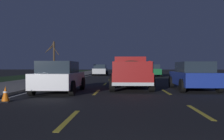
% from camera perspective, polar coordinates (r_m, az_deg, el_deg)
% --- Properties ---
extents(ground, '(144.00, 144.00, 0.00)m').
position_cam_1_polar(ground, '(28.66, 3.40, -1.75)').
color(ground, black).
extents(sidewalk_shoulder, '(108.00, 4.00, 0.12)m').
position_cam_1_polar(sidewalk_shoulder, '(29.50, -11.23, -1.57)').
color(sidewalk_shoulder, gray).
rests_on(sidewalk_shoulder, ground).
extents(grass_verge, '(108.00, 6.00, 0.01)m').
position_cam_1_polar(grass_verge, '(31.08, -20.22, -1.59)').
color(grass_verge, '#1E3819').
rests_on(grass_verge, ground).
extents(lane_markings, '(108.00, 7.04, 0.01)m').
position_cam_1_polar(lane_markings, '(32.23, -2.19, -1.45)').
color(lane_markings, yellow).
rests_on(lane_markings, ground).
extents(pickup_truck, '(5.45, 2.33, 1.87)m').
position_cam_1_polar(pickup_truck, '(14.73, 4.19, -0.40)').
color(pickup_truck, maroon).
rests_on(pickup_truck, ground).
extents(sedan_white, '(4.41, 2.04, 1.54)m').
position_cam_1_polar(sedan_white, '(12.80, -11.79, -1.48)').
color(sedan_white, silver).
rests_on(sedan_white, ground).
extents(sedan_silver, '(4.40, 2.03, 1.54)m').
position_cam_1_polar(sedan_silver, '(35.55, -2.67, 0.02)').
color(sedan_silver, '#B2B5BA').
rests_on(sedan_silver, ground).
extents(sedan_blue, '(4.42, 2.05, 1.54)m').
position_cam_1_polar(sedan_blue, '(14.50, 17.88, -1.23)').
color(sedan_blue, navy).
rests_on(sedan_blue, ground).
extents(sedan_green, '(4.43, 2.06, 1.54)m').
position_cam_1_polar(sedan_green, '(32.96, 9.18, -0.05)').
color(sedan_green, '#14592D').
rests_on(sedan_green, ground).
extents(bare_tree_far, '(0.92, 2.05, 5.07)m').
position_cam_1_polar(bare_tree_far, '(37.83, -13.05, 2.87)').
color(bare_tree_far, '#423323').
rests_on(bare_tree_far, ground).
extents(traffic_cone_near, '(0.36, 0.36, 0.58)m').
position_cam_1_polar(traffic_cone_near, '(10.03, -22.99, -5.04)').
color(traffic_cone_near, black).
rests_on(traffic_cone_near, ground).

